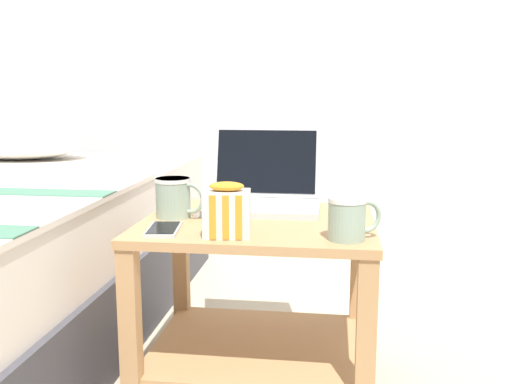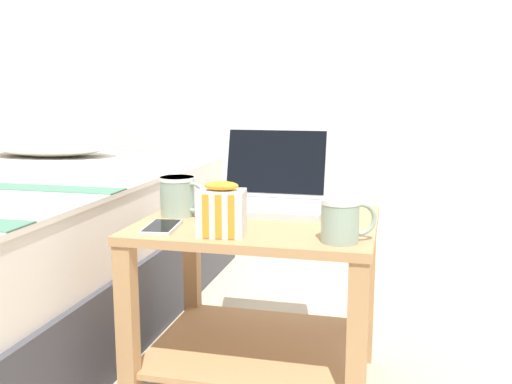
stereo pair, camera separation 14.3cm
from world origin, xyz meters
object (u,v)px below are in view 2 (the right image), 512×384
(mug_front_left, at_px, (342,218))
(cell_phone, at_px, (162,227))
(laptop, at_px, (269,192))
(snack_bag, at_px, (222,211))
(mug_front_right, at_px, (178,195))

(mug_front_left, xyz_separation_m, cell_phone, (-0.43, 0.02, -0.05))
(laptop, distance_m, cell_phone, 0.37)
(laptop, bearing_deg, snack_bag, -97.07)
(mug_front_right, bearing_deg, snack_bag, -44.26)
(mug_front_left, height_order, snack_bag, snack_bag)
(mug_front_right, relative_size, snack_bag, 1.09)
(mug_front_left, xyz_separation_m, snack_bag, (-0.28, -0.00, 0.00))
(laptop, distance_m, mug_front_left, 0.40)
(cell_phone, bearing_deg, mug_front_left, -2.37)
(mug_front_left, height_order, cell_phone, mug_front_left)
(laptop, height_order, mug_front_left, laptop)
(mug_front_right, bearing_deg, laptop, 36.78)
(laptop, bearing_deg, cell_phone, -122.62)
(mug_front_left, bearing_deg, mug_front_right, 159.50)
(mug_front_right, xyz_separation_m, cell_phone, (0.02, -0.15, -0.05))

